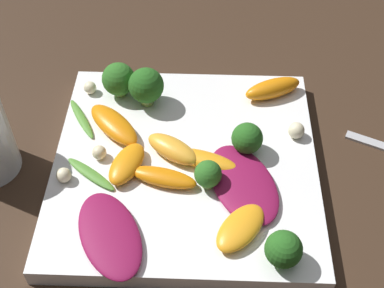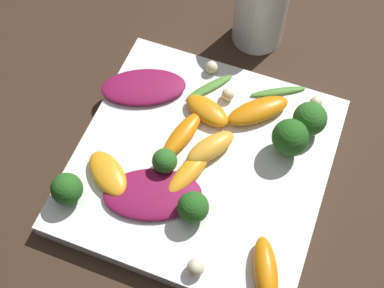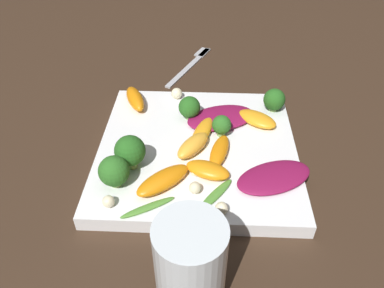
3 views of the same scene
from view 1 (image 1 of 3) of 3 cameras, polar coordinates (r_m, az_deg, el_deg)
name	(u,v)px [view 1 (image 1 of 3)]	position (r m, az deg, el deg)	size (l,w,h in m)	color
ground_plane	(185,172)	(0.59, -0.71, -2.99)	(2.40, 2.40, 0.00)	#382619
plate	(185,166)	(0.59, -0.72, -2.34)	(0.28, 0.28, 0.02)	white
radicchio_leaf_0	(110,235)	(0.52, -8.77, -9.54)	(0.09, 0.12, 0.01)	maroon
radicchio_leaf_1	(243,183)	(0.55, 5.49, -4.20)	(0.10, 0.12, 0.01)	maroon
orange_segment_0	(164,177)	(0.55, -3.06, -3.58)	(0.07, 0.04, 0.01)	orange
orange_segment_1	(206,160)	(0.57, 1.45, -1.76)	(0.08, 0.04, 0.01)	orange
orange_segment_2	(173,149)	(0.58, -2.08, -0.53)	(0.07, 0.06, 0.02)	#FCAD33
orange_segment_3	(127,164)	(0.57, -6.96, -2.11)	(0.05, 0.07, 0.02)	orange
orange_segment_4	(273,88)	(0.65, 8.60, 5.88)	(0.07, 0.05, 0.02)	orange
orange_segment_5	(240,228)	(0.52, 5.19, -8.89)	(0.07, 0.07, 0.02)	orange
orange_segment_6	(114,125)	(0.61, -8.34, 2.07)	(0.08, 0.08, 0.02)	orange
broccoli_floret_0	(283,250)	(0.50, 9.73, -11.04)	(0.03, 0.03, 0.04)	#84AD5B
broccoli_floret_1	(146,86)	(0.62, -4.91, 6.19)	(0.04, 0.04, 0.05)	#84AD5B
broccoli_floret_2	(119,80)	(0.64, -7.84, 6.83)	(0.04, 0.04, 0.04)	#84AD5B
broccoli_floret_3	(247,139)	(0.57, 5.90, 0.57)	(0.03, 0.03, 0.04)	#84AD5B
broccoli_floret_4	(208,174)	(0.54, 1.72, -3.27)	(0.03, 0.03, 0.03)	#84AD5B
arugula_sprig_0	(82,119)	(0.63, -11.69, 2.68)	(0.04, 0.07, 0.00)	#518E33
arugula_sprig_1	(91,174)	(0.57, -10.76, -3.16)	(0.06, 0.05, 0.01)	#518E33
macadamia_nut_0	(296,130)	(0.61, 11.05, 1.43)	(0.02, 0.02, 0.02)	beige
macadamia_nut_1	(64,175)	(0.57, -13.53, -3.24)	(0.02, 0.02, 0.02)	beige
macadamia_nut_2	(99,154)	(0.58, -9.89, -1.01)	(0.02, 0.02, 0.02)	beige
macadamia_nut_3	(128,150)	(0.58, -6.83, -0.69)	(0.01, 0.01, 0.01)	beige
macadamia_nut_4	(90,88)	(0.66, -10.82, 5.92)	(0.02, 0.02, 0.02)	beige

